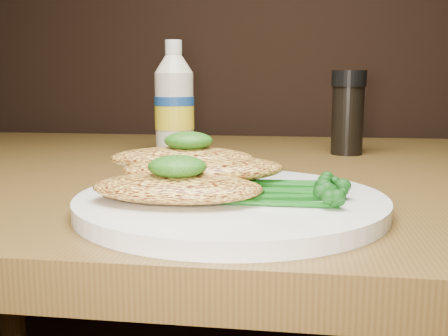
# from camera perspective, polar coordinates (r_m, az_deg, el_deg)

# --- Properties ---
(plate) EXTENTS (0.28, 0.28, 0.01)m
(plate) POSITION_cam_1_polar(r_m,az_deg,el_deg) (0.48, 0.75, -3.76)
(plate) COLOR white
(plate) RESTS_ON dining_table
(chicken_front) EXTENTS (0.15, 0.08, 0.02)m
(chicken_front) POSITION_cam_1_polar(r_m,az_deg,el_deg) (0.46, -5.06, -2.16)
(chicken_front) COLOR #FBC74F
(chicken_front) RESTS_ON plate
(chicken_mid) EXTENTS (0.17, 0.11, 0.02)m
(chicken_mid) POSITION_cam_1_polar(r_m,az_deg,el_deg) (0.50, -2.18, -0.10)
(chicken_mid) COLOR #FBC74F
(chicken_mid) RESTS_ON plate
(chicken_back) EXTENTS (0.15, 0.09, 0.02)m
(chicken_back) POSITION_cam_1_polar(r_m,az_deg,el_deg) (0.52, -4.53, 1.05)
(chicken_back) COLOR #FBC74F
(chicken_back) RESTS_ON plate
(pesto_front) EXTENTS (0.06, 0.06, 0.02)m
(pesto_front) POSITION_cam_1_polar(r_m,az_deg,el_deg) (0.45, -5.07, 0.16)
(pesto_front) COLOR #0D3608
(pesto_front) RESTS_ON chicken_front
(pesto_back) EXTENTS (0.05, 0.05, 0.02)m
(pesto_back) POSITION_cam_1_polar(r_m,az_deg,el_deg) (0.52, -3.86, 2.95)
(pesto_back) COLOR #0D3608
(pesto_back) RESTS_ON chicken_back
(broccolini_bundle) EXTENTS (0.16, 0.13, 0.02)m
(broccolini_bundle) POSITION_cam_1_polar(r_m,az_deg,el_deg) (0.47, 5.97, -1.95)
(broccolini_bundle) COLOR #125613
(broccolini_bundle) RESTS_ON plate
(mayo_bottle) EXTENTS (0.08, 0.08, 0.18)m
(mayo_bottle) POSITION_cam_1_polar(r_m,az_deg,el_deg) (0.86, -5.38, 7.57)
(mayo_bottle) COLOR beige
(mayo_bottle) RESTS_ON dining_table
(pepper_grinder) EXTENTS (0.06, 0.06, 0.13)m
(pepper_grinder) POSITION_cam_1_polar(r_m,az_deg,el_deg) (0.87, 13.18, 5.80)
(pepper_grinder) COLOR black
(pepper_grinder) RESTS_ON dining_table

